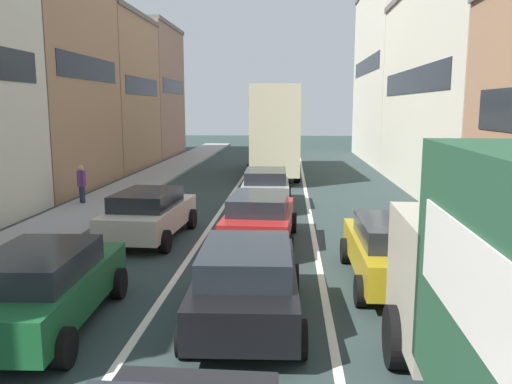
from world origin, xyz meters
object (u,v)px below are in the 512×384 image
Objects in this scene: wagon_left_lane_second at (42,286)px; coupe_centre_lane_fourth at (266,186)px; bus_mid_queue_primary at (273,126)px; sedan_left_lane_third at (149,213)px; sedan_centre_lane_second at (247,280)px; sedan_right_lane_behind_truck at (394,249)px; hatchback_centre_lane_third at (260,217)px; pedestrian_near_kerb at (82,183)px.

coupe_centre_lane_fourth is at bearing -18.70° from wagon_left_lane_second.
sedan_left_lane_third is at bearing 165.16° from bus_mid_queue_primary.
sedan_right_lane_behind_truck is (3.13, 2.30, 0.00)m from sedan_centre_lane_second.
sedan_centre_lane_second is 0.41× the size of bus_mid_queue_primary.
coupe_centre_lane_fourth is (-0.09, 5.87, 0.00)m from hatchback_centre_lane_third.
sedan_centre_lane_second and wagon_left_lane_second have the same top height.
bus_mid_queue_primary is (-0.24, 21.11, 2.03)m from sedan_centre_lane_second.
bus_mid_queue_primary is 12.74m from pedestrian_near_kerb.
sedan_right_lane_behind_truck is at bearing -172.80° from bus_mid_queue_primary.
sedan_centre_lane_second is 0.99× the size of wagon_left_lane_second.
hatchback_centre_lane_third is 5.87m from coupe_centre_lane_fourth.
bus_mid_queue_primary is (3.20, 15.24, 2.03)m from sedan_left_lane_third.
hatchback_centre_lane_third is at bearing 45.33° from sedan_right_lane_behind_truck.
sedan_right_lane_behind_truck is (6.58, -3.57, 0.00)m from sedan_left_lane_third.
sedan_centre_lane_second and hatchback_centre_lane_third have the same top height.
wagon_left_lane_second is 6.99m from hatchback_centre_lane_third.
coupe_centre_lane_fourth is at bearing -27.32° from sedan_left_lane_third.
pedestrian_near_kerb is (-7.56, 10.84, 0.15)m from sedan_centre_lane_second.
wagon_left_lane_second is at bearing 151.85° from hatchback_centre_lane_third.
pedestrian_near_kerb reaches higher than sedan_right_lane_behind_truck.
wagon_left_lane_second is at bearing -178.12° from sedan_left_lane_third.
hatchback_centre_lane_third is 1.01× the size of coupe_centre_lane_fourth.
sedan_right_lane_behind_truck is at bearing -55.57° from sedan_centre_lane_second.
wagon_left_lane_second is 0.99× the size of sedan_left_lane_third.
sedan_left_lane_third is 0.41× the size of bus_mid_queue_primary.
pedestrian_near_kerb reaches higher than wagon_left_lane_second.
bus_mid_queue_primary is at bearing -0.85° from coupe_centre_lane_fourth.
bus_mid_queue_primary is at bearing -8.41° from sedan_left_lane_third.
wagon_left_lane_second is 12.38m from coupe_centre_lane_fourth.
sedan_right_lane_behind_truck is at bearing -81.62° from pedestrian_near_kerb.
sedan_right_lane_behind_truck is 2.59× the size of pedestrian_near_kerb.
sedan_centre_lane_second is at bearing -146.11° from sedan_left_lane_third.
bus_mid_queue_primary is 6.39× the size of pedestrian_near_kerb.
coupe_centre_lane_fourth is 0.41× the size of bus_mid_queue_primary.
wagon_left_lane_second is at bearing 168.16° from bus_mid_queue_primary.
wagon_left_lane_second is 1.01× the size of coupe_centre_lane_fourth.
wagon_left_lane_second is 1.02× the size of sedan_right_lane_behind_truck.
coupe_centre_lane_fourth is (-0.18, 11.35, 0.00)m from sedan_centre_lane_second.
bus_mid_queue_primary is at bearing 2.81° from hatchback_centre_lane_third.
coupe_centre_lane_fourth is at bearing -0.87° from sedan_centre_lane_second.
hatchback_centre_lane_third is at bearing -0.88° from sedan_centre_lane_second.
wagon_left_lane_second is at bearing 162.66° from coupe_centre_lane_fourth.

